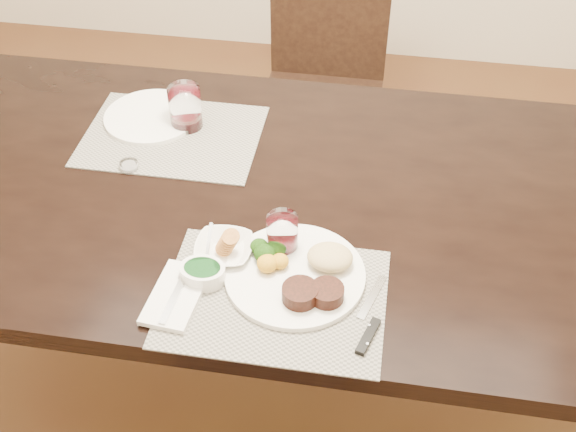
% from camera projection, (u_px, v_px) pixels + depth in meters
% --- Properties ---
extents(ground_plane, '(4.50, 4.50, 0.00)m').
position_uv_depth(ground_plane, '(282.00, 373.00, 2.25)').
color(ground_plane, '#4B2818').
rests_on(ground_plane, ground).
extents(dining_table, '(2.00, 1.00, 0.75)m').
position_uv_depth(dining_table, '(280.00, 217.00, 1.80)').
color(dining_table, black).
rests_on(dining_table, ground).
extents(chair_far, '(0.42, 0.42, 0.90)m').
position_uv_depth(chair_far, '(324.00, 76.00, 2.59)').
color(chair_far, black).
rests_on(chair_far, ground).
extents(placemat_near, '(0.46, 0.34, 0.00)m').
position_uv_depth(placemat_near, '(274.00, 298.00, 1.49)').
color(placemat_near, gray).
rests_on(placemat_near, dining_table).
extents(placemat_far, '(0.46, 0.34, 0.00)m').
position_uv_depth(placemat_far, '(172.00, 136.00, 1.91)').
color(placemat_far, gray).
rests_on(placemat_far, dining_table).
extents(dinner_plate, '(0.30, 0.30, 0.05)m').
position_uv_depth(dinner_plate, '(301.00, 273.00, 1.52)').
color(dinner_plate, white).
rests_on(dinner_plate, placemat_near).
extents(napkin_fork, '(0.11, 0.19, 0.02)m').
position_uv_depth(napkin_fork, '(176.00, 295.00, 1.49)').
color(napkin_fork, white).
rests_on(napkin_fork, placemat_near).
extents(steak_knife, '(0.05, 0.22, 0.01)m').
position_uv_depth(steak_knife, '(369.00, 326.00, 1.43)').
color(steak_knife, silver).
rests_on(steak_knife, placemat_near).
extents(cracker_bowl, '(0.13, 0.13, 0.06)m').
position_uv_depth(cracker_bowl, '(224.00, 249.00, 1.57)').
color(cracker_bowl, white).
rests_on(cracker_bowl, placemat_near).
extents(sauce_ramekin, '(0.10, 0.15, 0.08)m').
position_uv_depth(sauce_ramekin, '(203.00, 273.00, 1.51)').
color(sauce_ramekin, white).
rests_on(sauce_ramekin, placemat_near).
extents(wine_glass_near, '(0.07, 0.07, 0.09)m').
position_uv_depth(wine_glass_near, '(282.00, 236.00, 1.57)').
color(wine_glass_near, silver).
rests_on(wine_glass_near, placemat_near).
extents(far_plate, '(0.26, 0.26, 0.01)m').
position_uv_depth(far_plate, '(151.00, 116.00, 1.96)').
color(far_plate, white).
rests_on(far_plate, placemat_far).
extents(wine_glass_far, '(0.08, 0.08, 0.12)m').
position_uv_depth(wine_glass_far, '(185.00, 109.00, 1.90)').
color(wine_glass_far, silver).
rests_on(wine_glass_far, placemat_far).
extents(salt_cellar, '(0.05, 0.05, 0.02)m').
position_uv_depth(salt_cellar, '(129.00, 166.00, 1.80)').
color(salt_cellar, silver).
rests_on(salt_cellar, dining_table).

